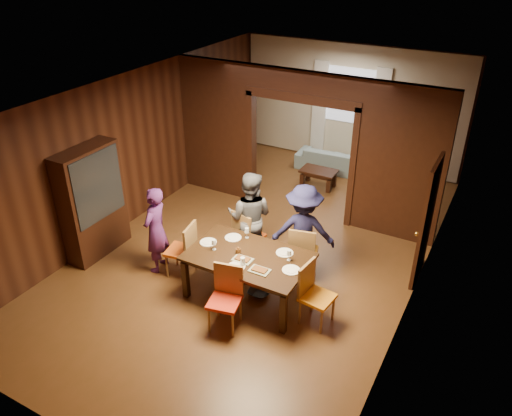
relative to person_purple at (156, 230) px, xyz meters
The scene contains 32 objects.
floor 2.03m from the person_purple, 48.41° to the left, with size 9.00×9.00×0.00m, color #593719.
ceiling 2.85m from the person_purple, 48.41° to the left, with size 5.50×9.00×0.02m, color silver.
room_walls 3.60m from the person_purple, 69.22° to the left, with size 5.52×9.01×2.90m.
person_purple is the anchor object (origin of this frame).
person_grey 1.59m from the person_purple, 40.17° to the left, with size 0.81×0.63×1.66m, color #4C4C52.
person_navy 2.44m from the person_purple, 26.22° to the left, with size 1.05×0.60×1.63m, color #19183D.
sofa 5.42m from the person_purple, 77.14° to the left, with size 1.84×0.72×0.54m, color #7C98A3.
serving_bowl 1.87m from the person_purple, ahead, with size 0.35×0.35×0.09m, color black.
dining_table 1.75m from the person_purple, ahead, with size 1.86×1.16×0.76m, color black.
coffee_table 4.45m from the person_purple, 74.40° to the left, with size 0.80×0.50×0.40m, color black.
chair_left 0.51m from the person_purple, ahead, with size 0.44×0.44×0.97m, color #D45513, non-canonical shape.
chair_right 2.91m from the person_purple, ahead, with size 0.44×0.44×0.97m, color orange, non-canonical shape.
chair_far_l 1.60m from the person_purple, 40.16° to the left, with size 0.44×0.44×0.97m, color #C24412, non-canonical shape.
chair_far_r 2.47m from the person_purple, 24.44° to the left, with size 0.44×0.44×0.97m, color orange, non-canonical shape.
chair_near 1.91m from the person_purple, 21.55° to the right, with size 0.44×0.44×0.97m, color red, non-canonical shape.
hutch 1.31m from the person_purple, behind, with size 0.40×1.20×2.00m, color black.
door_right 4.40m from the person_purple, 25.78° to the left, with size 0.06×0.90×2.10m, color black.
window_far 6.05m from the person_purple, 77.94° to the left, with size 1.20×0.03×1.30m, color silver.
curtain_left 5.85m from the person_purple, 85.09° to the left, with size 0.35×0.06×2.40m, color white.
curtain_right 6.16m from the person_purple, 71.00° to the left, with size 0.35×0.06×2.40m, color white.
plate_left 0.97m from the person_purple, ahead, with size 0.27×0.27×0.01m, color silver.
plate_far_l 1.31m from the person_purple, 18.33° to the left, with size 0.27×0.27×0.01m, color silver.
plate_far_r 2.21m from the person_purple, 10.98° to the left, with size 0.27×0.27×0.01m, color silver.
plate_right 2.45m from the person_purple, ahead, with size 0.27×0.27×0.01m, color white.
plate_near 1.72m from the person_purple, ahead, with size 0.27×0.27×0.01m, color silver.
platter_a 1.69m from the person_purple, ahead, with size 0.30×0.20×0.04m, color gray.
platter_b 2.05m from the person_purple, ahead, with size 0.30×0.20×0.04m, color gray.
wineglass_left 1.16m from the person_purple, ahead, with size 0.08×0.08×0.18m, color silver, non-canonical shape.
wineglass_far 1.53m from the person_purple, 20.23° to the left, with size 0.08×0.08×0.18m, color white, non-canonical shape.
wineglass_right 2.33m from the person_purple, ahead, with size 0.08×0.08×0.18m, color silver, non-canonical shape.
tumbler 1.77m from the person_purple, ahead, with size 0.07×0.07×0.14m, color white.
condiment_jar 1.55m from the person_purple, ahead, with size 0.08×0.08×0.11m, color #502D12, non-canonical shape.
Camera 1 is at (3.58, -6.79, 5.10)m, focal length 35.00 mm.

